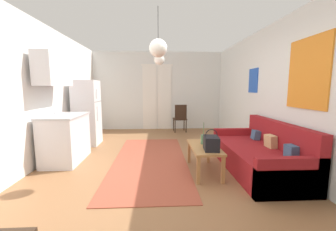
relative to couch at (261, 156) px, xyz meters
name	(u,v)px	position (x,y,z in m)	size (l,w,h in m)	color
ground_plane	(159,175)	(-1.76, 0.01, -0.32)	(4.96, 8.26, 0.10)	#8E603D
wall_back	(158,91)	(-1.76, 3.89, 1.05)	(4.56, 0.13, 2.65)	silver
wall_right	(291,94)	(0.46, 0.01, 1.06)	(0.12, 7.86, 2.65)	silver
wall_left	(17,94)	(-3.99, 0.01, 1.06)	(0.12, 7.86, 2.65)	white
area_rug	(150,160)	(-1.93, 0.61, -0.26)	(1.40, 3.31, 0.01)	#9E4733
couch	(261,156)	(0.00, 0.00, 0.00)	(0.94, 2.00, 0.85)	maroon
coffee_table	(204,150)	(-0.99, -0.01, 0.12)	(0.46, 0.98, 0.45)	#A87542
bamboo_vase	(203,139)	(-0.98, 0.12, 0.27)	(0.09, 0.09, 0.38)	#47704C
handbag	(211,143)	(-0.94, -0.25, 0.30)	(0.25, 0.33, 0.34)	black
refrigerator	(87,113)	(-3.55, 1.91, 0.54)	(0.60, 0.60, 1.62)	white
kitchen_counter	(63,122)	(-3.60, 0.66, 0.50)	(0.64, 1.04, 2.06)	silver
accent_chair	(180,117)	(-1.04, 3.26, 0.23)	(0.45, 0.43, 0.90)	black
pendant_lamp_near	(159,48)	(-1.76, -0.07, 1.77)	(0.28, 0.28, 0.76)	black
pendant_lamp_far	(159,60)	(-1.73, 1.95, 1.87)	(0.27, 0.27, 0.65)	black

